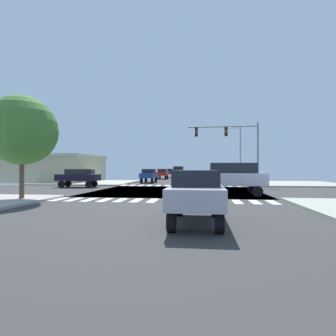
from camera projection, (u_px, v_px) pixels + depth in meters
name	position (u px, v px, depth m)	size (l,w,h in m)	color
ground	(176.00, 191.00, 23.73)	(90.00, 90.00, 0.05)	#343432
sidewalk_corner_ne	(289.00, 184.00, 34.05)	(12.00, 12.00, 0.14)	#A09B91
sidewalk_corner_nw	(89.00, 182.00, 37.23)	(12.00, 12.00, 0.14)	#9FA28D
crosswalk_near	(161.00, 201.00, 16.52)	(13.50, 2.00, 0.01)	white
crosswalk_far	(180.00, 186.00, 31.01)	(13.50, 2.00, 0.01)	white
traffic_signal_mast	(231.00, 139.00, 30.36)	(7.72, 0.55, 7.00)	gray
street_lamp	(239.00, 149.00, 38.95)	(1.78, 0.32, 7.83)	gray
bank_building	(57.00, 168.00, 41.02)	(13.05, 11.03, 3.90)	#BAAF87
sidewalk_tree	(22.00, 130.00, 16.58)	(4.20, 4.20, 6.35)	brown
sedan_nearside_1	(78.00, 176.00, 28.50)	(4.30, 1.80, 1.88)	black
suv_farside_1	(179.00, 172.00, 50.26)	(1.96, 4.60, 2.34)	black
suv_crossing_2	(233.00, 176.00, 19.72)	(4.60, 1.96, 2.34)	black
sedan_queued_2	(163.00, 173.00, 50.67)	(1.80, 4.30, 1.88)	black
sedan_trailing_4	(170.00, 172.00, 61.59)	(1.80, 4.30, 1.88)	black
sedan_middle_5	(149.00, 175.00, 37.58)	(1.80, 4.30, 1.88)	black
sedan_inner_6	(196.00, 192.00, 9.72)	(1.80, 4.30, 1.88)	black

